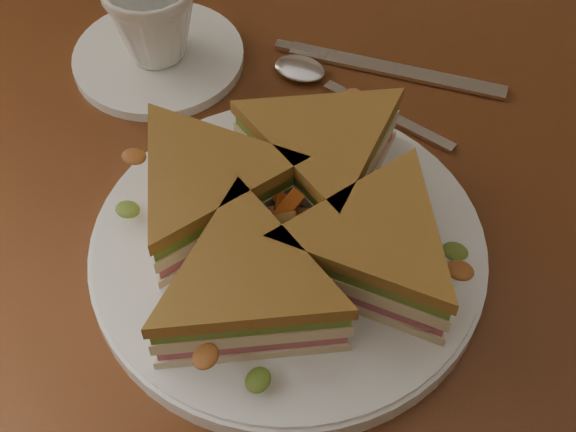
{
  "coord_description": "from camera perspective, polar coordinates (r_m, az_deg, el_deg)",
  "views": [
    {
      "loc": [
        0.1,
        -0.39,
        1.25
      ],
      "look_at": [
        -0.04,
        -0.08,
        0.8
      ],
      "focal_mm": 50.0,
      "sensor_mm": 36.0,
      "label": 1
    }
  ],
  "objects": [
    {
      "name": "spoon",
      "position": [
        0.73,
        2.31,
        9.63
      ],
      "size": [
        0.18,
        0.06,
        0.01
      ],
      "rotation": [
        0.0,
        0.0,
        -0.21
      ],
      "color": "silver",
      "rests_on": "table"
    },
    {
      "name": "knife",
      "position": [
        0.75,
        6.59,
        10.42
      ],
      "size": [
        0.21,
        0.04,
        0.0
      ],
      "rotation": [
        0.0,
        0.0,
        0.12
      ],
      "color": "silver",
      "rests_on": "table"
    },
    {
      "name": "plate",
      "position": [
        0.6,
        0.0,
        -2.45
      ],
      "size": [
        0.29,
        0.29,
        0.02
      ],
      "primitive_type": "cylinder",
      "color": "white",
      "rests_on": "table"
    },
    {
      "name": "sandwich_wedges",
      "position": [
        0.57,
        0.0,
        -0.31
      ],
      "size": [
        0.28,
        0.28,
        0.06
      ],
      "color": "beige",
      "rests_on": "plate"
    },
    {
      "name": "saucer",
      "position": [
        0.76,
        -9.18,
        11.07
      ],
      "size": [
        0.16,
        0.16,
        0.01
      ],
      "primitive_type": "cylinder",
      "color": "white",
      "rests_on": "table"
    },
    {
      "name": "table",
      "position": [
        0.72,
        5.77,
        -4.08
      ],
      "size": [
        1.2,
        0.8,
        0.75
      ],
      "color": "#3E1D0E",
      "rests_on": "ground"
    },
    {
      "name": "coffee_cup",
      "position": [
        0.73,
        -9.62,
        13.59
      ],
      "size": [
        0.1,
        0.1,
        0.08
      ],
      "primitive_type": "imported",
      "rotation": [
        0.0,
        0.0,
        -0.29
      ],
      "color": "white",
      "rests_on": "saucer"
    },
    {
      "name": "crisps_mound",
      "position": [
        0.57,
        0.0,
        -0.55
      ],
      "size": [
        0.09,
        0.09,
        0.05
      ],
      "primitive_type": null,
      "color": "#BF5418",
      "rests_on": "plate"
    }
  ]
}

